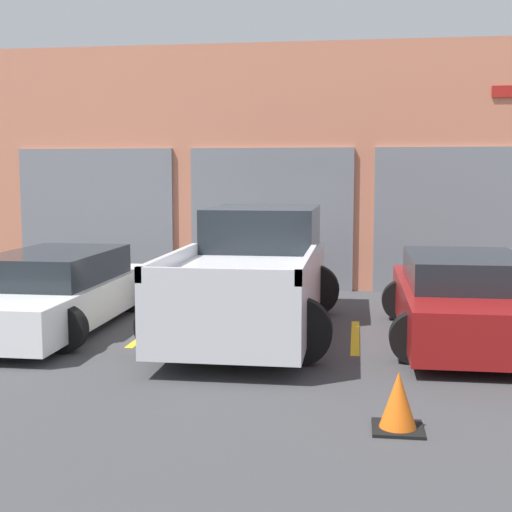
{
  "coord_description": "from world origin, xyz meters",
  "views": [
    {
      "loc": [
        1.52,
        -11.35,
        2.34
      ],
      "look_at": [
        0.0,
        -0.65,
        1.1
      ],
      "focal_mm": 50.0,
      "sensor_mm": 36.0,
      "label": 1
    }
  ],
  "objects_px": {
    "traffic_cone": "(398,403)",
    "sedan_white": "(55,292)",
    "sedan_side": "(465,300)",
    "pickup_truck": "(254,274)"
  },
  "relations": [
    {
      "from": "pickup_truck",
      "to": "traffic_cone",
      "type": "distance_m",
      "value": 4.52
    },
    {
      "from": "sedan_side",
      "to": "pickup_truck",
      "type": "bearing_deg",
      "value": 174.74
    },
    {
      "from": "traffic_cone",
      "to": "sedan_white",
      "type": "bearing_deg",
      "value": 142.7
    },
    {
      "from": "sedan_side",
      "to": "traffic_cone",
      "type": "height_order",
      "value": "sedan_side"
    },
    {
      "from": "pickup_truck",
      "to": "traffic_cone",
      "type": "xyz_separation_m",
      "value": [
        1.92,
        -4.05,
        -0.59
      ]
    },
    {
      "from": "sedan_white",
      "to": "sedan_side",
      "type": "relative_size",
      "value": 1.07
    },
    {
      "from": "sedan_white",
      "to": "sedan_side",
      "type": "height_order",
      "value": "sedan_side"
    },
    {
      "from": "pickup_truck",
      "to": "sedan_white",
      "type": "bearing_deg",
      "value": -174.86
    },
    {
      "from": "sedan_white",
      "to": "sedan_side",
      "type": "xyz_separation_m",
      "value": [
        6.09,
        -0.01,
        0.02
      ]
    },
    {
      "from": "pickup_truck",
      "to": "traffic_cone",
      "type": "height_order",
      "value": "pickup_truck"
    }
  ]
}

